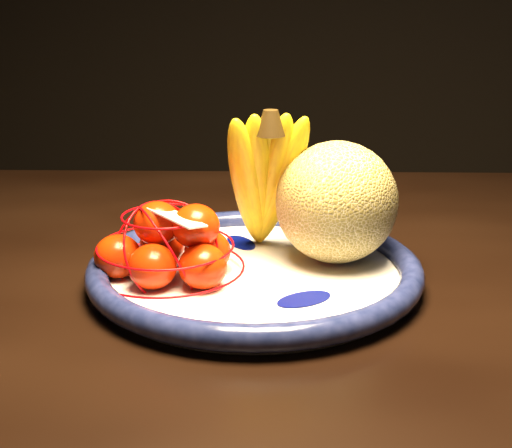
# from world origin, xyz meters

# --- Properties ---
(dining_table) EXTENTS (1.70, 1.15, 0.79)m
(dining_table) POSITION_xyz_m (-0.07, -0.11, 0.71)
(dining_table) COLOR black
(dining_table) RESTS_ON ground
(fruit_bowl) EXTENTS (0.40, 0.40, 0.03)m
(fruit_bowl) POSITION_xyz_m (-0.30, -0.22, 0.81)
(fruit_bowl) COLOR white
(fruit_bowl) RESTS_ON dining_table
(cantaloupe) EXTENTS (0.15, 0.15, 0.15)m
(cantaloupe) POSITION_xyz_m (-0.21, -0.17, 0.88)
(cantaloupe) COLOR olive
(cantaloupe) RESTS_ON fruit_bowl
(banana_bunch) EXTENTS (0.13, 0.13, 0.20)m
(banana_bunch) POSITION_xyz_m (-0.30, -0.15, 0.91)
(banana_bunch) COLOR yellow
(banana_bunch) RESTS_ON fruit_bowl
(mandarin_bag) EXTENTS (0.23, 0.23, 0.11)m
(mandarin_bag) POSITION_xyz_m (-0.39, -0.25, 0.84)
(mandarin_bag) COLOR red
(mandarin_bag) RESTS_ON fruit_bowl
(price_tag) EXTENTS (0.07, 0.06, 0.01)m
(price_tag) POSITION_xyz_m (-0.38, -0.27, 0.89)
(price_tag) COLOR white
(price_tag) RESTS_ON mandarin_bag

